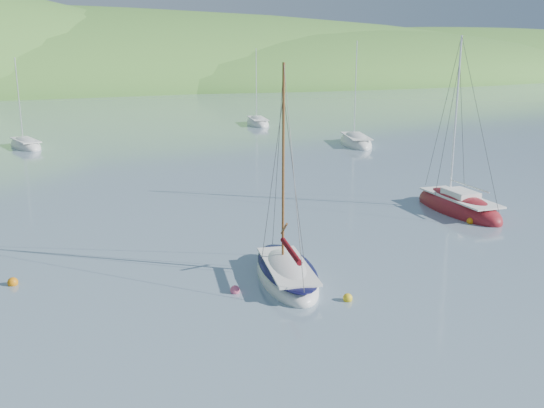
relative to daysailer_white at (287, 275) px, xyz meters
name	(u,v)px	position (x,y,z in m)	size (l,w,h in m)	color
ground	(344,314)	(0.35, -4.23, -0.23)	(700.00, 700.00, 0.00)	#728E9D
daysailer_white	(287,275)	(0.00, 0.00, 0.00)	(3.96, 6.96, 10.10)	white
sloop_red	(458,208)	(15.15, 5.80, -0.01)	(3.65, 8.18, 11.70)	maroon
distant_sloop_a	(26,146)	(-7.60, 45.29, -0.05)	(3.71, 7.32, 9.97)	white
distant_sloop_b	(258,123)	(22.47, 52.84, -0.04)	(4.51, 8.14, 11.00)	white
distant_sloop_d	(356,143)	(24.65, 31.99, -0.03)	(5.64, 8.77, 11.81)	white
mooring_buoys	(272,266)	(-0.01, 1.50, -0.11)	(25.34, 8.19, 0.45)	gold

